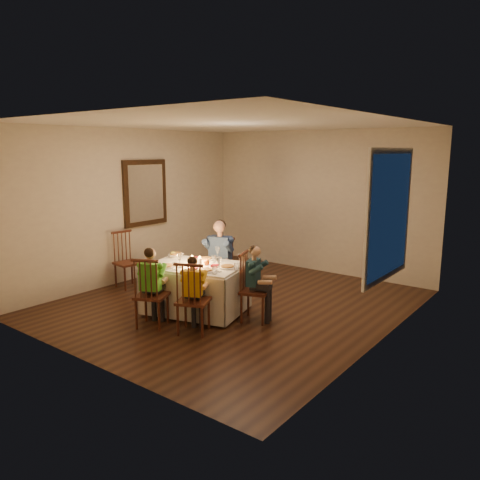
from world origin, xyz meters
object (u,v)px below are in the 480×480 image
Objects in this scene: chair_adult at (220,297)px; child_teal at (255,320)px; chair_near_left at (153,326)px; adult at (220,297)px; chair_end at (255,320)px; child_yellow at (194,332)px; serving_bowl at (176,256)px; child_green at (153,326)px; chair_near_right at (194,332)px; dining_table at (196,278)px; chair_extra at (129,287)px.

chair_adult is 1.13m from child_teal.
adult is (-0.09, 1.46, 0.00)m from chair_near_left.
adult is at bearing -8.68° from chair_adult.
chair_adult and chair_end have the same top height.
chair_end is at bearing -0.00° from child_teal.
child_teal is at bearing -139.29° from child_yellow.
chair_adult is 1.13m from chair_end.
serving_bowl is (-1.41, -0.06, 0.71)m from chair_end.
chair_end is at bearing -158.36° from child_green.
serving_bowl is at bearing -87.20° from chair_near_left.
child_teal is at bearing -158.36° from chair_near_left.
chair_adult is 0.89× the size of child_green.
chair_adult is 1.45m from chair_near_right.
dining_table is at bearing 84.95° from chair_end.
chair_extra is 0.91× the size of child_teal.
adult is 5.74× the size of serving_bowl.
serving_bowl reaches higher than chair_near_left.
serving_bowl reaches higher than dining_table.
dining_table is 0.61m from serving_bowl.
child_yellow is (0.57, 0.17, 0.00)m from child_green.
adult reaches higher than child_yellow.
chair_near_right is 1.00× the size of chair_end.
chair_near_left is at bearing -62.70° from serving_bowl.
child_green reaches higher than chair_extra.
chair_near_right is 1.45m from adult.
child_green is at bearing -102.38° from chair_adult.
chair_near_left is 1.00× the size of chair_near_right.
serving_bowl is at bearing -83.86° from chair_extra.
chair_extra is (-2.20, 0.79, 0.00)m from chair_near_right.
adult is at bearing 45.12° from chair_end.
chair_near_right is (0.50, -0.59, -0.48)m from dining_table.
chair_near_right is 0.00m from child_yellow.
child_green is 1.02× the size of child_teal.
adult is at bearing -88.10° from chair_near_right.
chair_end is (0.94, 0.97, 0.00)m from chair_near_left.
dining_table is 0.87m from chair_adult.
child_teal is at bearing -41.38° from adult.
child_yellow is (0.50, -0.59, -0.48)m from dining_table.
child_yellow reaches higher than chair_adult.
chair_near_right is at bearing 136.42° from chair_end.
child_yellow is 0.96× the size of child_teal.
chair_end is at bearing -158.36° from chair_near_left.
chair_extra is at bearing 71.14° from chair_end.
chair_extra is at bearing -177.51° from chair_adult.
child_yellow is (2.20, -0.79, 0.00)m from chair_extra.
child_yellow is at bearing -65.19° from dining_table.
chair_extra reaches higher than chair_end.
child_teal is at bearing -139.29° from chair_near_right.
chair_extra is 4.45× the size of serving_bowl.
adult is 0.97m from serving_bowl.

